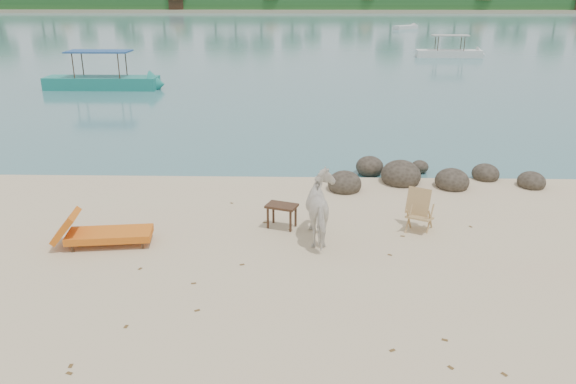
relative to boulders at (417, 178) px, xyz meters
The scene contains 11 objects.
water 84.45m from the boulders, 92.15° to the left, with size 400.00×400.00×0.00m, color #396972.
far_shore 164.42m from the boulders, 91.10° to the left, with size 420.00×90.00×1.40m, color tan.
boulders is the anchor object (origin of this frame).
cow 4.99m from the boulders, 125.73° to the right, with size 0.80×1.75×1.47m, color white.
side_table 5.16m from the boulders, 138.48° to the right, with size 0.71×0.46×0.57m, color black, non-canonical shape.
lounge_chair 8.85m from the boulders, 149.80° to the right, with size 2.29×0.80×0.69m, color orange, non-canonical shape.
deck_chair 3.58m from the boulders, 100.14° to the right, with size 0.60×0.66×0.94m, color tan, non-canonical shape.
boat_near 22.15m from the boulders, 132.34° to the left, with size 7.15×1.61×3.47m, color #1B7A6E, non-canonical shape.
boat_mid 33.95m from the boulders, 74.85° to the left, with size 6.00×1.35×2.93m, color silver, non-canonical shape.
boat_far 68.19m from the boulders, 80.57° to the left, with size 5.08×1.14×0.59m, color silver, non-canonical shape.
dead_leaves 7.10m from the boulders, 120.73° to the right, with size 7.66×7.18×0.00m.
Camera 1 is at (-0.24, -10.11, 5.41)m, focal length 35.00 mm.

